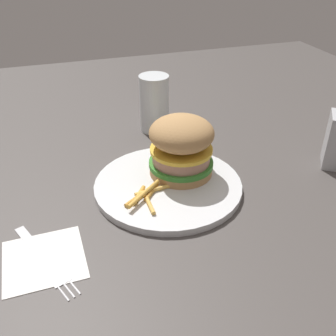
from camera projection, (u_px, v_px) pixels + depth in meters
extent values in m
plane|color=#47423F|center=(173.00, 185.00, 0.71)|extent=(1.60, 1.60, 0.00)
cylinder|color=silver|center=(168.00, 185.00, 0.69)|extent=(0.26, 0.26, 0.01)
cylinder|color=tan|center=(181.00, 169.00, 0.72)|extent=(0.11, 0.11, 0.01)
cylinder|color=#387F2D|center=(181.00, 163.00, 0.71)|extent=(0.12, 0.12, 0.01)
cylinder|color=tan|center=(181.00, 156.00, 0.70)|extent=(0.10, 0.10, 0.02)
cylinder|color=yellow|center=(181.00, 149.00, 0.69)|extent=(0.11, 0.11, 0.01)
ellipsoid|color=tan|center=(182.00, 133.00, 0.68)|extent=(0.11, 0.11, 0.06)
cylinder|color=#E5B251|center=(156.00, 189.00, 0.67)|extent=(0.02, 0.08, 0.01)
cylinder|color=#E5B251|center=(149.00, 203.00, 0.63)|extent=(0.06, 0.01, 0.01)
cylinder|color=gold|center=(151.00, 192.00, 0.66)|extent=(0.04, 0.04, 0.01)
cylinder|color=gold|center=(139.00, 195.00, 0.65)|extent=(0.04, 0.03, 0.01)
cylinder|color=gold|center=(139.00, 196.00, 0.65)|extent=(0.04, 0.06, 0.01)
cylinder|color=gold|center=(144.00, 194.00, 0.65)|extent=(0.06, 0.07, 0.01)
cube|color=white|center=(44.00, 259.00, 0.55)|extent=(0.11, 0.11, 0.00)
cube|color=silver|center=(34.00, 246.00, 0.57)|extent=(0.11, 0.05, 0.00)
cube|color=silver|center=(57.00, 275.00, 0.52)|extent=(0.04, 0.04, 0.00)
cylinder|color=silver|center=(63.00, 292.00, 0.50)|extent=(0.03, 0.01, 0.00)
cylinder|color=silver|center=(69.00, 289.00, 0.50)|extent=(0.03, 0.01, 0.00)
cylinder|color=silver|center=(75.00, 286.00, 0.50)|extent=(0.03, 0.01, 0.00)
cylinder|color=silver|center=(154.00, 103.00, 0.86)|extent=(0.06, 0.06, 0.12)
cylinder|color=silver|center=(155.00, 115.00, 0.88)|extent=(0.06, 0.06, 0.07)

